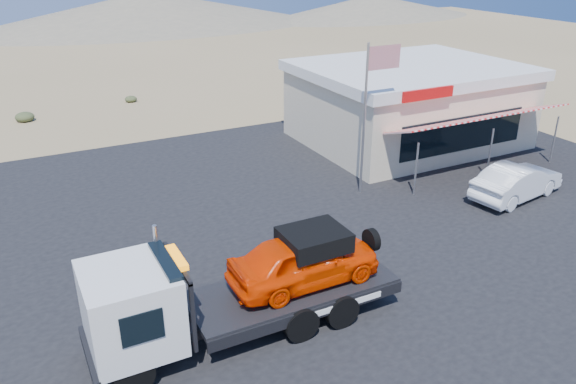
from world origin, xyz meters
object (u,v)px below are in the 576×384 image
tow_truck (240,284)px  flagpole (370,102)px  white_sedan (517,181)px  jerky_store (408,103)px

tow_truck → flagpole: size_ratio=1.34×
white_sedan → tow_truck: bearing=92.9°
tow_truck → jerky_store: size_ratio=0.77×
tow_truck → jerky_store: bearing=37.7°
tow_truck → jerky_store: jerky_store is taller
flagpole → white_sedan: bearing=-33.8°
jerky_store → flagpole: bearing=-141.2°
tow_truck → white_sedan: (13.04, 2.77, -0.73)m
tow_truck → white_sedan: 13.35m
tow_truck → flagpole: 10.39m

